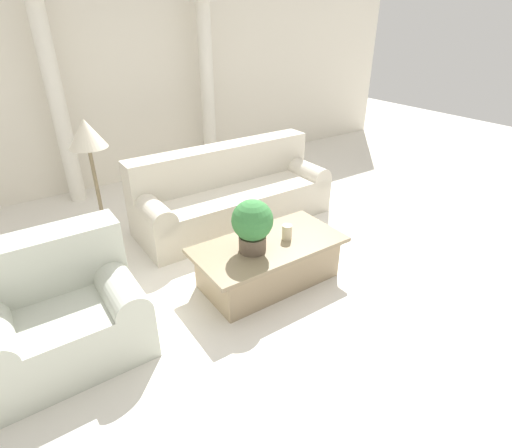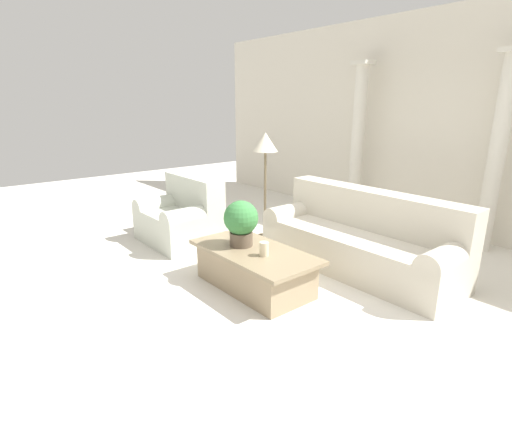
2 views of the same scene
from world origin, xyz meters
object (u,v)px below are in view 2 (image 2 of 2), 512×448
(sofa_long, at_px, (361,239))
(potted_plant, at_px, (241,221))
(floor_lamp, at_px, (265,150))
(loveseat, at_px, (182,216))
(coffee_table, at_px, (254,268))

(sofa_long, xyz_separation_m, potted_plant, (-0.59, -1.32, 0.34))
(sofa_long, bearing_deg, potted_plant, -113.91)
(sofa_long, height_order, floor_lamp, floor_lamp)
(loveseat, bearing_deg, potted_plant, -6.37)
(coffee_table, bearing_deg, floor_lamp, 135.25)
(sofa_long, relative_size, floor_lamp, 1.59)
(coffee_table, distance_m, floor_lamp, 1.97)
(potted_plant, height_order, floor_lamp, floor_lamp)
(loveseat, bearing_deg, coffee_table, -5.08)
(sofa_long, distance_m, potted_plant, 1.49)
(loveseat, bearing_deg, floor_lamp, 57.73)
(floor_lamp, bearing_deg, sofa_long, 5.02)
(loveseat, xyz_separation_m, coffee_table, (1.81, -0.16, -0.15))
(sofa_long, xyz_separation_m, coffee_table, (-0.39, -1.31, -0.14))
(sofa_long, bearing_deg, loveseat, -152.56)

